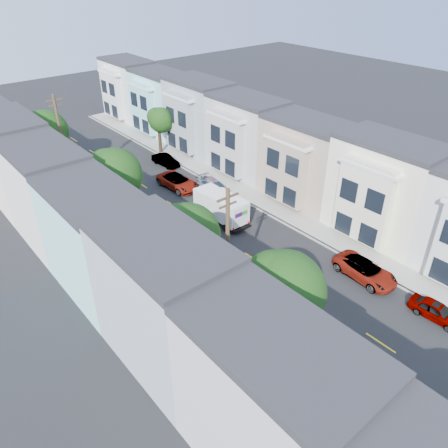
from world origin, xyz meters
name	(u,v)px	position (x,y,z in m)	size (l,w,h in m)	color
ground	(310,296)	(0.00, 0.00, 0.00)	(160.00, 160.00, 0.00)	black
road_slab	(190,217)	(0.00, 15.00, 0.01)	(12.00, 70.00, 0.02)	black
curb_left	(135,238)	(-6.05, 15.00, 0.07)	(0.30, 70.00, 0.15)	gray
curb_right	(237,197)	(6.05, 15.00, 0.07)	(0.30, 70.00, 0.15)	gray
sidewalk_left	(122,244)	(-7.35, 15.00, 0.07)	(2.60, 70.00, 0.15)	gray
sidewalk_right	(246,193)	(7.35, 15.00, 0.07)	(2.60, 70.00, 0.15)	gray
centerline	(190,217)	(0.00, 15.00, 0.00)	(0.12, 70.00, 0.01)	gold
townhouse_row_left	(81,261)	(-11.15, 15.00, 0.00)	(5.00, 70.00, 8.50)	tan
townhouse_row_right	(272,184)	(11.15, 15.00, 0.00)	(5.00, 70.00, 8.50)	tan
tree_b	(283,292)	(-6.30, -2.74, 5.62)	(4.70, 4.70, 8.00)	black
tree_c	(187,236)	(-6.30, 6.43, 4.70)	(4.70, 4.70, 7.07)	black
tree_d	(114,176)	(-6.30, 16.91, 5.55)	(4.70, 4.70, 7.93)	black
tree_e	(46,132)	(-6.30, 32.66, 5.11)	(4.70, 4.70, 7.48)	black
tree_far_r	(160,121)	(6.89, 30.38, 4.15)	(3.10, 3.10, 5.76)	black
utility_pole_near	(227,260)	(-6.30, 2.00, 5.15)	(1.60, 0.26, 10.00)	#42301E
utility_pole_far	(63,144)	(-6.30, 28.00, 5.15)	(1.60, 0.26, 10.00)	#42301E
fedex_truck	(221,206)	(1.90, 12.59, 1.53)	(2.20, 5.71, 2.74)	silver
lead_sedan	(178,182)	(2.63, 20.79, 0.73)	(2.41, 5.23, 1.45)	black
parked_left_b	(391,419)	(-4.90, -9.68, 0.75)	(1.58, 4.48, 1.49)	black
parked_left_c	(244,306)	(-4.90, 1.82, 0.62)	(1.32, 3.74, 1.25)	#949AA1
parked_left_d	(176,252)	(-4.90, 10.16, 0.68)	(1.89, 4.50, 1.35)	#5B1429
parked_right_a	(436,311)	(4.90, -7.07, 0.63)	(1.49, 3.88, 1.26)	#505050
parked_right_b	(365,271)	(4.90, -1.30, 0.71)	(2.36, 5.11, 1.42)	white
parked_right_c	(214,187)	(4.90, 17.42, 0.67)	(1.89, 4.49, 1.35)	black
parked_right_d	(166,161)	(4.90, 26.65, 0.64)	(1.36, 3.84, 1.28)	black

